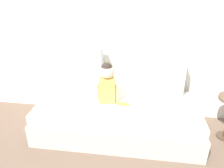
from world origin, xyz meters
TOP-DOWN VIEW (x-y plane):
  - ground_plane at (0.00, 0.00)m, footprint 12.00×12.00m
  - back_wall at (0.00, 0.55)m, footprint 5.12×0.10m
  - couch at (0.00, 0.00)m, footprint 1.92×0.83m
  - throw_pillow_left at (-0.53, 0.32)m, footprint 0.59×0.16m
  - throw_pillow_right at (0.53, 0.32)m, footprint 0.48×0.16m
  - toddler at (-0.13, 0.04)m, footprint 0.29×0.19m
  - banana at (0.06, -0.03)m, footprint 0.17×0.05m

SIDE VIEW (x-z plane):
  - ground_plane at x=0.00m, z-range 0.00..0.00m
  - couch at x=0.00m, z-range 0.00..0.41m
  - banana at x=0.06m, z-range 0.41..0.45m
  - throw_pillow_right at x=0.53m, z-range 0.41..0.87m
  - toddler at x=-0.13m, z-range 0.41..0.90m
  - throw_pillow_left at x=-0.53m, z-range 0.41..0.97m
  - back_wall at x=0.00m, z-range 0.00..2.35m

